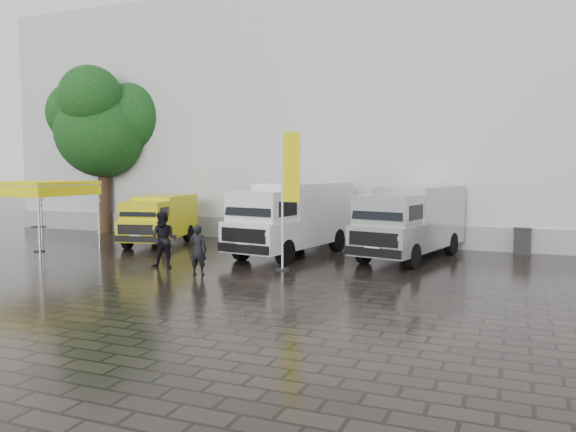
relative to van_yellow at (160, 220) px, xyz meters
name	(u,v)px	position (x,y,z in m)	size (l,w,h in m)	color
ground	(289,274)	(8.09, -4.44, -1.09)	(120.00, 120.00, 0.00)	black
exhibition_hall	(429,123)	(10.09, 11.56, 4.91)	(44.00, 16.00, 12.00)	silver
hall_plinth	(400,235)	(10.09, 3.51, -0.59)	(44.00, 0.15, 1.00)	gray
van_yellow	(160,220)	(0.00, 0.00, 0.00)	(1.82, 4.73, 2.18)	#D0C60A
van_white	(293,219)	(6.66, -0.59, 0.32)	(2.17, 6.52, 2.83)	white
van_silver	(411,223)	(11.13, 0.26, 0.27)	(2.09, 6.27, 2.72)	#B0B2B4
canopy_tent	(38,186)	(-3.21, -3.75, 1.62)	(3.42, 3.42, 2.89)	silver
flagpole	(287,191)	(7.74, -3.77, 1.57)	(0.88, 0.50, 4.79)	black
tree	(103,125)	(-5.84, 3.32, 4.66)	(4.99, 4.99, 8.95)	black
cocktail_table	(39,239)	(-3.36, -3.67, -0.57)	(0.60, 0.60, 1.04)	black
wheelie_bin	(522,241)	(15.05, 3.09, -0.56)	(0.64, 0.64, 1.06)	black
person_front	(198,250)	(5.40, -5.60, -0.28)	(0.59, 0.39, 1.62)	black
person_tent	(164,240)	(3.65, -4.94, -0.12)	(0.94, 0.74, 1.94)	black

